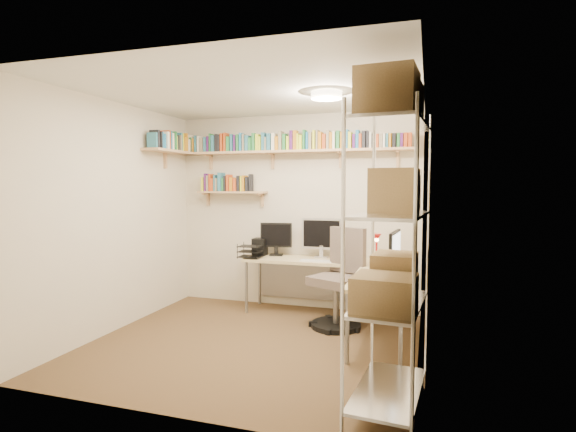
# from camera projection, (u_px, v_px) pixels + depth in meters

# --- Properties ---
(ground) EXTENTS (3.20, 3.20, 0.00)m
(ground) POSITION_uv_depth(u_px,v_px,m) (253.00, 343.00, 4.53)
(ground) COLOR #45311D
(ground) RESTS_ON ground
(room_shell) EXTENTS (3.24, 3.04, 2.52)m
(room_shell) POSITION_uv_depth(u_px,v_px,m) (252.00, 190.00, 4.42)
(room_shell) COLOR beige
(room_shell) RESTS_ON ground
(wall_shelves) EXTENTS (3.12, 1.09, 0.80)m
(wall_shelves) POSITION_uv_depth(u_px,v_px,m) (260.00, 151.00, 5.74)
(wall_shelves) COLOR tan
(wall_shelves) RESTS_ON ground
(corner_desk) EXTENTS (2.10, 1.77, 1.18)m
(corner_desk) POSITION_uv_depth(u_px,v_px,m) (322.00, 263.00, 5.28)
(corner_desk) COLOR #D4C08A
(corner_desk) RESTS_ON ground
(office_chair) EXTENTS (0.65, 0.66, 1.11)m
(office_chair) POSITION_uv_depth(u_px,v_px,m) (339.00, 285.00, 5.05)
(office_chair) COLOR black
(office_chair) RESTS_ON ground
(wire_rack) EXTENTS (0.53, 0.95, 2.32)m
(wire_rack) POSITION_uv_depth(u_px,v_px,m) (391.00, 201.00, 3.05)
(wire_rack) COLOR silver
(wire_rack) RESTS_ON ground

